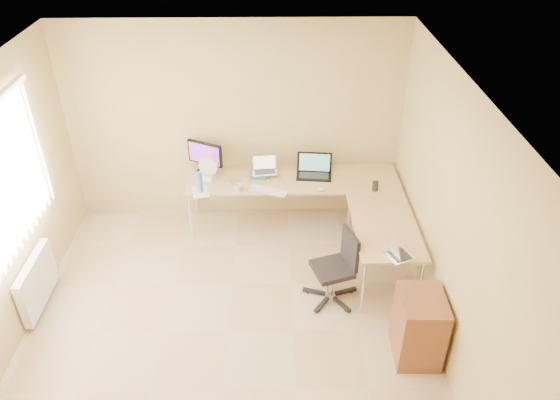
{
  "coord_description": "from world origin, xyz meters",
  "views": [
    {
      "loc": [
        0.47,
        -3.85,
        4.15
      ],
      "look_at": [
        0.55,
        1.1,
        0.9
      ],
      "focal_mm": 34.09,
      "sensor_mm": 36.0,
      "label": 1
    }
  ],
  "objects_px": {
    "desk_fan": "(209,168)",
    "laptop_return": "(401,248)",
    "laptop_center": "(265,165)",
    "desk_main": "(293,203)",
    "mug": "(238,188)",
    "desk_return": "(382,251)",
    "cabinet": "(419,327)",
    "monitor": "(205,157)",
    "laptop_black": "(314,167)",
    "office_chair": "(333,263)",
    "water_bottle": "(199,182)",
    "keyboard": "(269,191)"
  },
  "relations": [
    {
      "from": "mug",
      "to": "desk_fan",
      "type": "relative_size",
      "value": 0.34
    },
    {
      "from": "keyboard",
      "to": "mug",
      "type": "height_order",
      "value": "mug"
    },
    {
      "from": "monitor",
      "to": "office_chair",
      "type": "relative_size",
      "value": 0.56
    },
    {
      "from": "desk_fan",
      "to": "laptop_return",
      "type": "distance_m",
      "value": 2.58
    },
    {
      "from": "laptop_black",
      "to": "laptop_return",
      "type": "bearing_deg",
      "value": -58.98
    },
    {
      "from": "office_chair",
      "to": "desk_main",
      "type": "bearing_deg",
      "value": 87.42
    },
    {
      "from": "cabinet",
      "to": "laptop_black",
      "type": "bearing_deg",
      "value": 112.87
    },
    {
      "from": "laptop_return",
      "to": "desk_main",
      "type": "bearing_deg",
      "value": 11.66
    },
    {
      "from": "desk_main",
      "to": "mug",
      "type": "distance_m",
      "value": 0.84
    },
    {
      "from": "desk_return",
      "to": "monitor",
      "type": "xyz_separation_m",
      "value": [
        -2.08,
        1.2,
        0.57
      ]
    },
    {
      "from": "desk_return",
      "to": "office_chair",
      "type": "height_order",
      "value": "office_chair"
    },
    {
      "from": "water_bottle",
      "to": "laptop_black",
      "type": "bearing_deg",
      "value": 14.19
    },
    {
      "from": "desk_return",
      "to": "desk_fan",
      "type": "relative_size",
      "value": 4.22
    },
    {
      "from": "mug",
      "to": "office_chair",
      "type": "distance_m",
      "value": 1.52
    },
    {
      "from": "office_chair",
      "to": "cabinet",
      "type": "height_order",
      "value": "office_chair"
    },
    {
      "from": "desk_main",
      "to": "laptop_center",
      "type": "height_order",
      "value": "laptop_center"
    },
    {
      "from": "laptop_return",
      "to": "office_chair",
      "type": "xyz_separation_m",
      "value": [
        -0.65,
        0.18,
        -0.33
      ]
    },
    {
      "from": "laptop_center",
      "to": "mug",
      "type": "xyz_separation_m",
      "value": [
        -0.32,
        -0.37,
        -0.1
      ]
    },
    {
      "from": "laptop_return",
      "to": "cabinet",
      "type": "distance_m",
      "value": 0.78
    },
    {
      "from": "desk_return",
      "to": "laptop_black",
      "type": "distance_m",
      "value": 1.37
    },
    {
      "from": "water_bottle",
      "to": "desk_fan",
      "type": "relative_size",
      "value": 0.87
    },
    {
      "from": "desk_fan",
      "to": "laptop_return",
      "type": "xyz_separation_m",
      "value": [
        2.06,
        -1.55,
        -0.05
      ]
    },
    {
      "from": "monitor",
      "to": "office_chair",
      "type": "xyz_separation_m",
      "value": [
        1.47,
        -1.56,
        -0.44
      ]
    },
    {
      "from": "keyboard",
      "to": "office_chair",
      "type": "xyz_separation_m",
      "value": [
        0.68,
        -1.06,
        -0.24
      ]
    },
    {
      "from": "office_chair",
      "to": "laptop_black",
      "type": "bearing_deg",
      "value": 76.44
    },
    {
      "from": "keyboard",
      "to": "water_bottle",
      "type": "xyz_separation_m",
      "value": [
        -0.82,
        0.0,
        0.12
      ]
    },
    {
      "from": "monitor",
      "to": "cabinet",
      "type": "distance_m",
      "value": 3.29
    },
    {
      "from": "keyboard",
      "to": "desk_fan",
      "type": "relative_size",
      "value": 1.52
    },
    {
      "from": "desk_return",
      "to": "keyboard",
      "type": "bearing_deg",
      "value": 151.24
    },
    {
      "from": "monitor",
      "to": "cabinet",
      "type": "relative_size",
      "value": 0.67
    },
    {
      "from": "laptop_black",
      "to": "monitor",
      "type": "bearing_deg",
      "value": 179.62
    },
    {
      "from": "monitor",
      "to": "laptop_return",
      "type": "xyz_separation_m",
      "value": [
        2.12,
        -1.75,
        -0.11
      ]
    },
    {
      "from": "desk_return",
      "to": "monitor",
      "type": "bearing_deg",
      "value": 149.97
    },
    {
      "from": "laptop_black",
      "to": "laptop_center",
      "type": "bearing_deg",
      "value": -176.18
    },
    {
      "from": "desk_return",
      "to": "cabinet",
      "type": "distance_m",
      "value": 1.17
    },
    {
      "from": "desk_return",
      "to": "cabinet",
      "type": "height_order",
      "value": "desk_return"
    },
    {
      "from": "desk_return",
      "to": "cabinet",
      "type": "xyz_separation_m",
      "value": [
        0.15,
        -1.16,
        -0.01
      ]
    },
    {
      "from": "desk_main",
      "to": "cabinet",
      "type": "distance_m",
      "value": 2.43
    },
    {
      "from": "laptop_return",
      "to": "desk_return",
      "type": "bearing_deg",
      "value": -16.81
    },
    {
      "from": "desk_return",
      "to": "mug",
      "type": "xyz_separation_m",
      "value": [
        -1.64,
        0.7,
        0.41
      ]
    },
    {
      "from": "desk_main",
      "to": "laptop_return",
      "type": "relative_size",
      "value": 8.79
    },
    {
      "from": "desk_main",
      "to": "mug",
      "type": "relative_size",
      "value": 25.01
    },
    {
      "from": "desk_fan",
      "to": "desk_main",
      "type": "bearing_deg",
      "value": 14.23
    },
    {
      "from": "desk_return",
      "to": "desk_main",
      "type": "bearing_deg",
      "value": 134.27
    },
    {
      "from": "desk_main",
      "to": "office_chair",
      "type": "height_order",
      "value": "office_chair"
    },
    {
      "from": "laptop_center",
      "to": "desk_main",
      "type": "bearing_deg",
      "value": -17.85
    },
    {
      "from": "desk_return",
      "to": "laptop_return",
      "type": "height_order",
      "value": "laptop_return"
    },
    {
      "from": "desk_main",
      "to": "desk_return",
      "type": "height_order",
      "value": "same"
    },
    {
      "from": "water_bottle",
      "to": "laptop_return",
      "type": "relative_size",
      "value": 0.89
    },
    {
      "from": "desk_fan",
      "to": "cabinet",
      "type": "distance_m",
      "value": 3.1
    }
  ]
}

